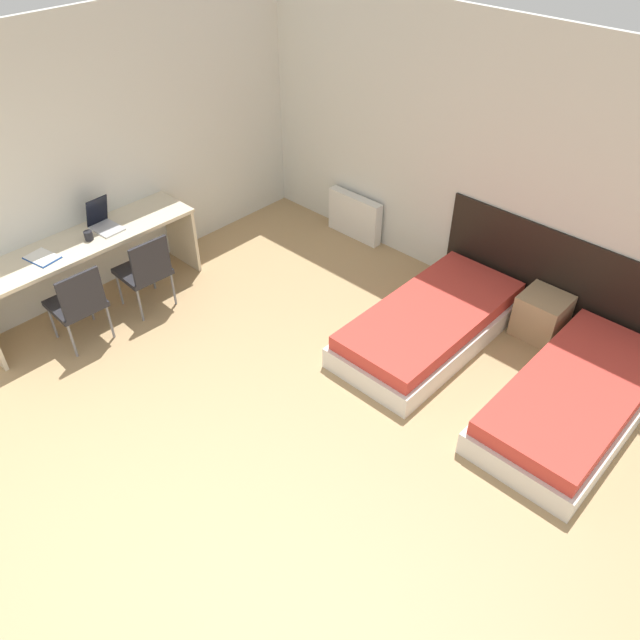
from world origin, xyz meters
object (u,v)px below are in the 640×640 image
bed_near_window (430,324)px  chair_near_laptop (145,269)px  nightstand (542,315)px  laptop (103,222)px  bed_near_door (574,400)px  chair_near_notebook (78,302)px

bed_near_window → chair_near_laptop: 2.83m
nightstand → chair_near_laptop: (-3.09, -2.33, 0.25)m
chair_near_laptop → laptop: bearing=-167.3°
bed_near_door → nightstand: 1.07m
bed_near_door → chair_near_laptop: size_ratio=2.41×
chair_near_laptop → chair_near_notebook: size_ratio=1.00×
bed_near_door → chair_near_laptop: chair_near_laptop is taller
chair_near_notebook → laptop: (-0.47, 0.65, 0.38)m
chair_near_notebook → laptop: size_ratio=2.56×
chair_near_notebook → laptop: bearing=127.4°
chair_near_notebook → laptop: laptop is taller
bed_near_window → nightstand: bearing=47.6°
bed_near_window → bed_near_door: 1.45m
bed_near_window → chair_near_notebook: (-2.36, -2.27, 0.29)m
bed_near_door → nightstand: size_ratio=4.60×
bed_near_door → laptop: (-4.28, -1.62, 0.67)m
chair_near_laptop → laptop: 0.61m
bed_near_door → chair_near_laptop: 4.12m
chair_near_laptop → chair_near_notebook: 0.73m
nightstand → bed_near_window: bearing=-132.4°
nightstand → laptop: 4.34m
bed_near_window → nightstand: size_ratio=4.60×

